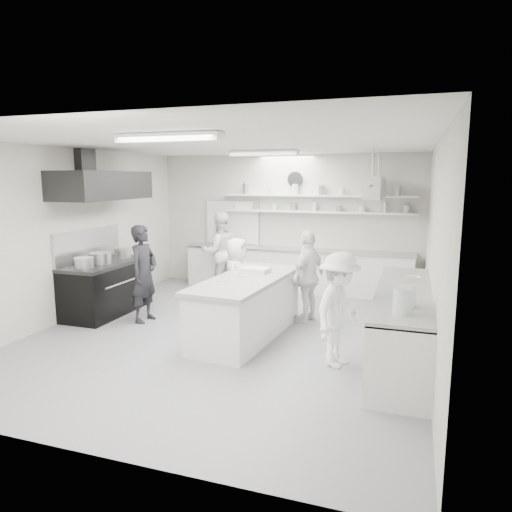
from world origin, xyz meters
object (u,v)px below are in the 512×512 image
(right_counter, at_px, (403,326))
(cook_back, at_px, (220,251))
(back_counter, at_px, (296,270))
(cook_stove, at_px, (144,274))
(prep_island, at_px, (247,309))
(stove, at_px, (107,289))

(right_counter, relative_size, cook_back, 1.90)
(back_counter, xyz_separation_m, cook_back, (-1.63, -0.46, 0.41))
(cook_stove, height_order, cook_back, cook_back)
(prep_island, bearing_deg, stove, 176.75)
(stove, bearing_deg, right_counter, -6.52)
(prep_island, bearing_deg, right_counter, -0.12)
(stove, height_order, right_counter, right_counter)
(right_counter, height_order, cook_stove, cook_stove)
(stove, xyz_separation_m, cook_back, (1.27, 2.34, 0.42))
(prep_island, bearing_deg, back_counter, 94.51)
(stove, height_order, cook_stove, cook_stove)
(back_counter, relative_size, prep_island, 2.06)
(back_counter, bearing_deg, cook_stove, -122.98)
(stove, distance_m, prep_island, 2.92)
(right_counter, bearing_deg, prep_island, 175.21)
(back_counter, xyz_separation_m, prep_island, (-0.01, -3.20, -0.01))
(right_counter, xyz_separation_m, prep_island, (-2.36, 0.20, -0.02))
(stove, relative_size, cook_stove, 1.06)
(prep_island, xyz_separation_m, cook_stove, (-1.95, 0.18, 0.40))
(back_counter, distance_m, cook_stove, 3.63)
(stove, relative_size, back_counter, 0.36)
(back_counter, bearing_deg, prep_island, -90.16)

